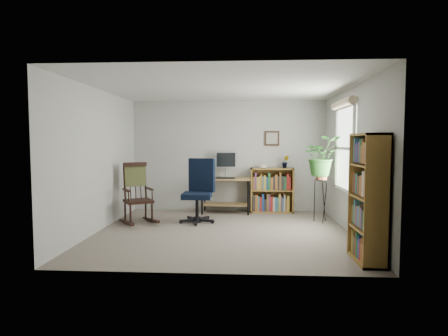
# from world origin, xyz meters

# --- Properties ---
(floor) EXTENTS (4.20, 4.00, 0.00)m
(floor) POSITION_xyz_m (0.00, 0.00, 0.00)
(floor) COLOR gray
(floor) RESTS_ON ground
(ceiling) EXTENTS (4.20, 4.00, 0.00)m
(ceiling) POSITION_xyz_m (0.00, 0.00, 2.40)
(ceiling) COLOR silver
(ceiling) RESTS_ON ground
(wall_back) EXTENTS (4.20, 0.00, 2.40)m
(wall_back) POSITION_xyz_m (0.00, 2.00, 1.20)
(wall_back) COLOR #AEAFAA
(wall_back) RESTS_ON ground
(wall_front) EXTENTS (4.20, 0.00, 2.40)m
(wall_front) POSITION_xyz_m (0.00, -2.00, 1.20)
(wall_front) COLOR #AEAFAA
(wall_front) RESTS_ON ground
(wall_left) EXTENTS (0.00, 4.00, 2.40)m
(wall_left) POSITION_xyz_m (-2.10, 0.00, 1.20)
(wall_left) COLOR #AEAFAA
(wall_left) RESTS_ON ground
(wall_right) EXTENTS (0.00, 4.00, 2.40)m
(wall_right) POSITION_xyz_m (2.10, 0.00, 1.20)
(wall_right) COLOR #AEAFAA
(wall_right) RESTS_ON ground
(window) EXTENTS (0.12, 1.20, 1.50)m
(window) POSITION_xyz_m (2.06, 0.30, 1.40)
(window) COLOR silver
(window) RESTS_ON wall_right
(desk) EXTENTS (1.04, 0.57, 0.75)m
(desk) POSITION_xyz_m (-0.04, 1.70, 0.37)
(desk) COLOR olive
(desk) RESTS_ON floor
(monitor) EXTENTS (0.46, 0.16, 0.56)m
(monitor) POSITION_xyz_m (-0.04, 1.84, 1.03)
(monitor) COLOR #AFB0B4
(monitor) RESTS_ON desk
(keyboard) EXTENTS (0.40, 0.15, 0.02)m
(keyboard) POSITION_xyz_m (-0.04, 1.58, 0.76)
(keyboard) COLOR black
(keyboard) RESTS_ON desk
(office_chair) EXTENTS (0.81, 0.81, 1.22)m
(office_chair) POSITION_xyz_m (-0.52, 0.71, 0.61)
(office_chair) COLOR black
(office_chair) RESTS_ON floor
(rocking_chair) EXTENTS (1.02, 1.15, 1.14)m
(rocking_chair) POSITION_xyz_m (-1.60, 0.58, 0.57)
(rocking_chair) COLOR black
(rocking_chair) RESTS_ON floor
(low_bookshelf) EXTENTS (0.90, 0.30, 0.95)m
(low_bookshelf) POSITION_xyz_m (0.94, 1.82, 0.48)
(low_bookshelf) COLOR olive
(low_bookshelf) RESTS_ON floor
(tall_bookshelf) EXTENTS (0.30, 0.71, 1.62)m
(tall_bookshelf) POSITION_xyz_m (1.92, -1.43, 0.81)
(tall_bookshelf) COLOR olive
(tall_bookshelf) RESTS_ON floor
(plant_stand) EXTENTS (0.35, 0.35, 0.94)m
(plant_stand) POSITION_xyz_m (1.80, 0.89, 0.47)
(plant_stand) COLOR black
(plant_stand) RESTS_ON floor
(spider_plant) EXTENTS (1.69, 1.88, 1.46)m
(spider_plant) POSITION_xyz_m (1.80, 0.89, 1.60)
(spider_plant) COLOR #286423
(spider_plant) RESTS_ON plant_stand
(potted_plant_small) EXTENTS (0.13, 0.24, 0.11)m
(potted_plant_small) POSITION_xyz_m (1.22, 1.83, 1.01)
(potted_plant_small) COLOR #286423
(potted_plant_small) RESTS_ON low_bookshelf
(framed_picture) EXTENTS (0.32, 0.04, 0.32)m
(framed_picture) POSITION_xyz_m (0.94, 1.97, 1.59)
(framed_picture) COLOR black
(framed_picture) RESTS_ON wall_back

